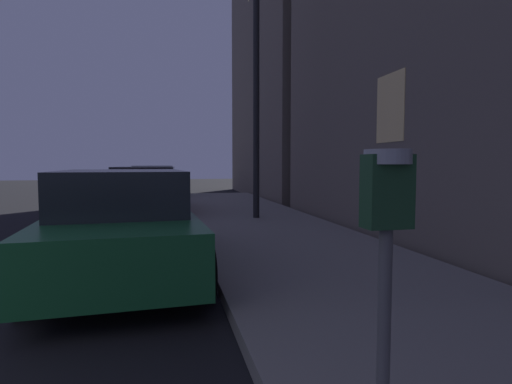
{
  "coord_description": "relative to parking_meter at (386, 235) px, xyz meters",
  "views": [
    {
      "loc": [
        3.43,
        -1.12,
        1.52
      ],
      "look_at": [
        4.0,
        1.5,
        1.33
      ],
      "focal_mm": 28.88,
      "sensor_mm": 36.0,
      "label": 1
    }
  ],
  "objects": [
    {
      "name": "car_red",
      "position": [
        -1.45,
        10.84,
        -0.53
      ],
      "size": [
        2.23,
        4.6,
        1.43
      ],
      "color": "maroon",
      "rests_on": "ground"
    },
    {
      "name": "street_lamp",
      "position": [
        1.36,
        8.63,
        2.91
      ],
      "size": [
        0.44,
        0.44,
        6.12
      ],
      "color": "black",
      "rests_on": "sidewalk"
    },
    {
      "name": "car_white",
      "position": [
        -1.45,
        16.86,
        -0.52
      ],
      "size": [
        2.21,
        4.24,
        1.43
      ],
      "color": "silver",
      "rests_on": "ground"
    },
    {
      "name": "car_green",
      "position": [
        -1.45,
        4.3,
        -0.52
      ],
      "size": [
        2.18,
        4.6,
        1.43
      ],
      "color": "#19592D",
      "rests_on": "ground"
    },
    {
      "name": "building_far",
      "position": [
        6.55,
        17.34,
        5.81
      ],
      "size": [
        7.12,
        10.67,
        14.08
      ],
      "color": "#6B6056",
      "rests_on": "ground"
    },
    {
      "name": "parking_meter",
      "position": [
        0.0,
        0.0,
        0.0
      ],
      "size": [
        0.19,
        0.19,
        1.43
      ],
      "color": "#59595B",
      "rests_on": "sidewalk"
    }
  ]
}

